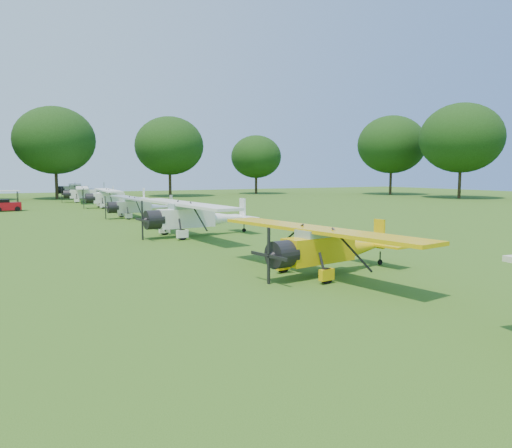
{
  "coord_description": "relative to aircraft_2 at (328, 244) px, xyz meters",
  "views": [
    {
      "loc": [
        -10.09,
        -18.5,
        3.83
      ],
      "look_at": [
        0.69,
        1.92,
        1.4
      ],
      "focal_mm": 35.0,
      "sensor_mm": 36.0,
      "label": 1
    }
  ],
  "objects": [
    {
      "name": "aircraft_4",
      "position": [
        -0.33,
        26.05,
        -0.05
      ],
      "size": [
        5.95,
        9.47,
        1.87
      ],
      "rotation": [
        0.0,
        0.0,
        0.03
      ],
      "color": "silver",
      "rests_on": "ground"
    },
    {
      "name": "tree_belt",
      "position": [
        2.67,
        3.59,
        6.89
      ],
      "size": [
        137.36,
        130.27,
        14.52
      ],
      "color": "black",
      "rests_on": "ground"
    },
    {
      "name": "aircraft_3",
      "position": [
        -0.45,
        12.81,
        0.15
      ],
      "size": [
        7.04,
        11.22,
        2.21
      ],
      "rotation": [
        0.0,
        0.0,
        0.08
      ],
      "color": "white",
      "rests_on": "ground"
    },
    {
      "name": "aircraft_7",
      "position": [
        0.51,
        63.14,
        0.19
      ],
      "size": [
        7.31,
        11.6,
        2.28
      ],
      "rotation": [
        0.0,
        0.0,
        -0.14
      ],
      "color": "silver",
      "rests_on": "ground"
    },
    {
      "name": "aircraft_2",
      "position": [
        0.0,
        0.0,
        0.0
      ],
      "size": [
        6.26,
        9.91,
        1.95
      ],
      "rotation": [
        0.0,
        0.0,
        0.16
      ],
      "color": "#E4B609",
      "rests_on": "ground"
    },
    {
      "name": "aircraft_5",
      "position": [
        0.36,
        38.9,
        0.09
      ],
      "size": [
        6.71,
        10.68,
        2.1
      ],
      "rotation": [
        0.0,
        0.0,
        -0.05
      ],
      "color": "white",
      "rests_on": "ground"
    },
    {
      "name": "aircraft_6",
      "position": [
        -0.51,
        50.24,
        0.07
      ],
      "size": [
        6.62,
        10.51,
        2.06
      ],
      "rotation": [
        0.0,
        0.0,
        -0.14
      ],
      "color": "white",
      "rests_on": "ground"
    },
    {
      "name": "golf_cart",
      "position": [
        -9.85,
        38.92,
        -0.46
      ],
      "size": [
        2.42,
        1.56,
        2.01
      ],
      "rotation": [
        0.0,
        0.0,
        0.03
      ],
      "color": "#A00B13",
      "rests_on": "ground"
    },
    {
      "name": "ground",
      "position": [
        -0.9,
        3.43,
        -1.14
      ],
      "size": [
        160.0,
        160.0,
        0.0
      ],
      "primitive_type": "plane",
      "color": "#284A12",
      "rests_on": "ground"
    }
  ]
}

